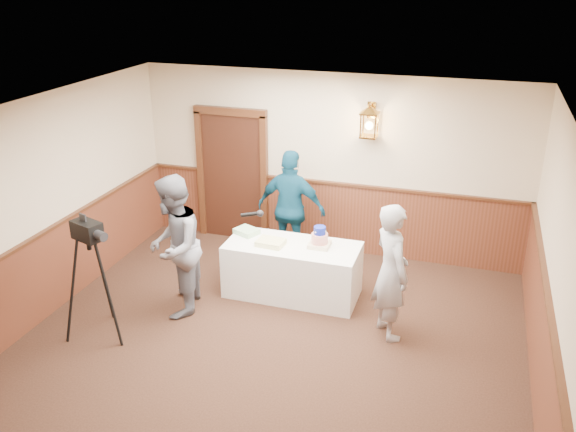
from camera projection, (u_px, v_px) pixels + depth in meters
name	position (u px, v px, depth m)	size (l,w,h in m)	color
ground	(251.00, 377.00, 6.76)	(7.00, 7.00, 0.00)	black
room_shell	(258.00, 235.00, 6.60)	(6.02, 7.02, 2.81)	beige
display_table	(292.00, 270.00, 8.32)	(1.80, 0.80, 0.75)	white
tiered_cake	(320.00, 239.00, 8.09)	(0.28, 0.28, 0.29)	beige
sheet_cake_yellow	(271.00, 243.00, 8.16)	(0.36, 0.27, 0.07)	#D8D081
sheet_cake_green	(247.00, 231.00, 8.50)	(0.31, 0.25, 0.07)	#8DC88F
interviewer	(174.00, 247.00, 7.70)	(1.62, 1.05, 1.86)	slate
baker	(391.00, 272.00, 7.23)	(0.63, 0.41, 1.72)	#9E9EA3
assistant_p	(291.00, 209.00, 9.01)	(1.04, 0.43, 1.78)	navy
tv_camera_rig	(95.00, 286.00, 7.28)	(0.59, 0.55, 1.52)	black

